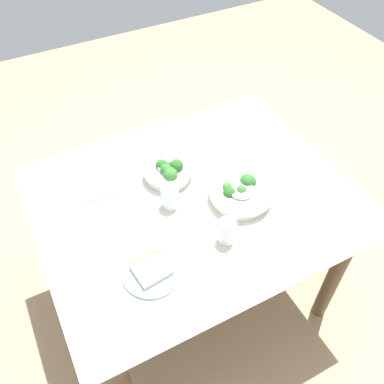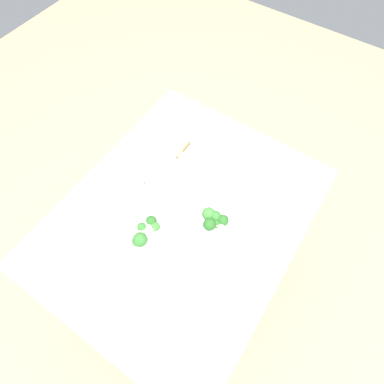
% 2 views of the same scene
% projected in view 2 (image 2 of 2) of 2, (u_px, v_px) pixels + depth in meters
% --- Properties ---
extents(ground_plane, '(6.00, 6.00, 0.00)m').
position_uv_depth(ground_plane, '(184.00, 262.00, 2.14)').
color(ground_plane, tan).
extents(dining_table, '(1.29, 1.05, 0.77)m').
position_uv_depth(dining_table, '(182.00, 225.00, 1.57)').
color(dining_table, beige).
rests_on(dining_table, ground_plane).
extents(broccoli_bowl_far, '(0.26, 0.26, 0.09)m').
position_uv_depth(broccoli_bowl_far, '(143.00, 231.00, 1.39)').
color(broccoli_bowl_far, white).
rests_on(broccoli_bowl_far, dining_table).
extents(broccoli_bowl_near, '(0.21, 0.21, 0.09)m').
position_uv_depth(broccoli_bowl_near, '(215.00, 222.00, 1.41)').
color(broccoli_bowl_near, white).
rests_on(broccoli_bowl_near, dining_table).
extents(bread_side_plate, '(0.22, 0.22, 0.04)m').
position_uv_depth(bread_side_plate, '(175.00, 147.00, 1.64)').
color(bread_side_plate, '#99C6D1').
rests_on(bread_side_plate, dining_table).
extents(water_glass_center, '(0.07, 0.07, 0.10)m').
position_uv_depth(water_glass_center, '(137.00, 186.00, 1.48)').
color(water_glass_center, silver).
rests_on(water_glass_center, dining_table).
extents(water_glass_side, '(0.07, 0.07, 0.10)m').
position_uv_depth(water_glass_side, '(196.00, 195.00, 1.46)').
color(water_glass_side, silver).
rests_on(water_glass_side, dining_table).
extents(fork_by_far_bowl, '(0.02, 0.11, 0.00)m').
position_uv_depth(fork_by_far_bowl, '(73.00, 265.00, 1.35)').
color(fork_by_far_bowl, '#B7B7BC').
rests_on(fork_by_far_bowl, dining_table).
extents(fork_by_near_bowl, '(0.10, 0.02, 0.00)m').
position_uv_depth(fork_by_near_bowl, '(121.00, 207.00, 1.48)').
color(fork_by_near_bowl, '#B7B7BC').
rests_on(fork_by_near_bowl, dining_table).
extents(table_knife_left, '(0.09, 0.19, 0.00)m').
position_uv_depth(table_knife_left, '(209.00, 280.00, 1.32)').
color(table_knife_left, '#B7B7BC').
rests_on(table_knife_left, dining_table).
extents(table_knife_right, '(0.21, 0.01, 0.00)m').
position_uv_depth(table_knife_right, '(237.00, 164.00, 1.60)').
color(table_knife_right, '#B7B7BC').
rests_on(table_knife_right, dining_table).
extents(napkin_folded_upper, '(0.18, 0.13, 0.01)m').
position_uv_depth(napkin_folded_upper, '(261.00, 184.00, 1.54)').
color(napkin_folded_upper, '#B1A997').
rests_on(napkin_folded_upper, dining_table).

